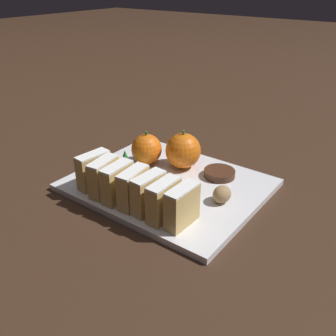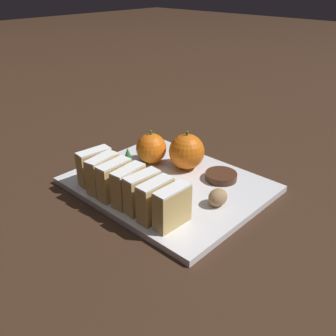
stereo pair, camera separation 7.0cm
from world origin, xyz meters
name	(u,v)px [view 1 (the left image)]	position (x,y,z in m)	size (l,w,h in m)	color
ground_plane	(168,187)	(0.00, 0.00, 0.00)	(6.00, 6.00, 0.00)	#382316
serving_platter	(168,185)	(0.00, 0.00, 0.01)	(0.28, 0.35, 0.01)	white
stollen_slice_front	(182,206)	(-0.09, -0.10, 0.05)	(0.06, 0.03, 0.07)	tan
stollen_slice_second	(164,201)	(-0.10, -0.06, 0.05)	(0.06, 0.02, 0.07)	tan
stollen_slice_third	(149,193)	(-0.10, -0.03, 0.05)	(0.07, 0.03, 0.07)	tan
stollen_slice_fourth	(133,188)	(-0.10, 0.00, 0.05)	(0.07, 0.03, 0.07)	tan
stollen_slice_fifth	(117,182)	(-0.10, 0.03, 0.05)	(0.06, 0.03, 0.07)	tan
stollen_slice_sixth	(104,177)	(-0.10, 0.07, 0.05)	(0.07, 0.03, 0.07)	tan
stollen_slice_back	(94,170)	(-0.09, 0.10, 0.05)	(0.07, 0.03, 0.07)	tan
orange_near	(183,151)	(0.07, 0.01, 0.05)	(0.07, 0.07, 0.08)	orange
orange_far	(147,149)	(0.04, 0.08, 0.04)	(0.06, 0.06, 0.07)	orange
walnut	(222,194)	(0.00, -0.12, 0.03)	(0.04, 0.03, 0.03)	#9E7A51
chocolate_cookie	(219,173)	(0.08, -0.07, 0.02)	(0.06, 0.06, 0.01)	#472819
evergreen_sprig	(125,162)	(-0.02, 0.09, 0.04)	(0.04, 0.04, 0.05)	#23662D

